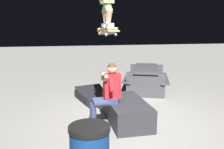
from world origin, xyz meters
TOP-DOWN VIEW (x-y plane):
  - ground_plane at (0.00, 0.00)m, footprint 40.00×40.00m
  - ledge_box_main at (0.18, 0.09)m, footprint 1.54×0.81m
  - person_sitting_on_ledge at (0.10, 0.53)m, footprint 0.59×0.76m
  - skateboard at (0.04, 0.53)m, footprint 1.03×0.27m
  - kicker_ramp at (1.80, 0.58)m, footprint 1.32×1.07m
  - picnic_table_back at (2.52, -1.13)m, footprint 2.05×1.84m

SIDE VIEW (x-z plane):
  - ground_plane at x=0.00m, z-range 0.00..0.00m
  - kicker_ramp at x=1.80m, z-range -0.14..0.28m
  - ledge_box_main at x=0.18m, z-range 0.00..0.46m
  - picnic_table_back at x=2.52m, z-range 0.12..0.87m
  - person_sitting_on_ledge at x=0.10m, z-range 0.07..1.37m
  - skateboard at x=0.04m, z-range 1.85..2.00m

